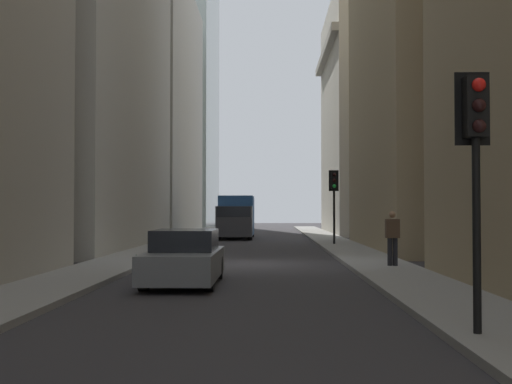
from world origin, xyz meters
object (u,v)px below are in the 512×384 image
object	(u,v)px
delivery_truck	(236,217)
pedestrian	(392,236)
hatchback_grey	(184,259)
discarded_bottle	(136,259)
traffic_light_midblock	(334,190)
traffic_light_foreground	(476,139)

from	to	relation	value
delivery_truck	pedestrian	bearing A→B (deg)	-164.18
hatchback_grey	discarded_bottle	world-z (taller)	hatchback_grey
delivery_truck	traffic_light_midblock	size ratio (longest dim) A/B	1.67
discarded_bottle	pedestrian	bearing A→B (deg)	-96.39
traffic_light_foreground	traffic_light_midblock	bearing A→B (deg)	-0.86
pedestrian	discarded_bottle	bearing A→B (deg)	83.61
pedestrian	discarded_bottle	size ratio (longest dim) A/B	6.50
delivery_truck	traffic_light_midblock	bearing A→B (deg)	-147.65
traffic_light_midblock	pedestrian	distance (m)	13.06
delivery_truck	hatchback_grey	distance (m)	25.82
hatchback_grey	traffic_light_midblock	xyz separation A→B (m)	(16.95, -5.61, 2.32)
delivery_truck	traffic_light_midblock	xyz separation A→B (m)	(-8.86, -5.61, 1.53)
traffic_light_foreground	discarded_bottle	world-z (taller)	traffic_light_foreground
pedestrian	hatchback_grey	bearing A→B (deg)	123.18
traffic_light_midblock	pedestrian	bearing A→B (deg)	-177.52
hatchback_grey	traffic_light_foreground	bearing A→B (deg)	-143.63
traffic_light_midblock	discarded_bottle	world-z (taller)	traffic_light_midblock
pedestrian	delivery_truck	bearing A→B (deg)	15.82
pedestrian	traffic_light_foreground	bearing A→B (deg)	175.28
traffic_light_foreground	discarded_bottle	xyz separation A→B (m)	(12.11, 7.56, -2.73)
hatchback_grey	pedestrian	distance (m)	7.39
discarded_bottle	traffic_light_midblock	bearing A→B (deg)	-33.50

